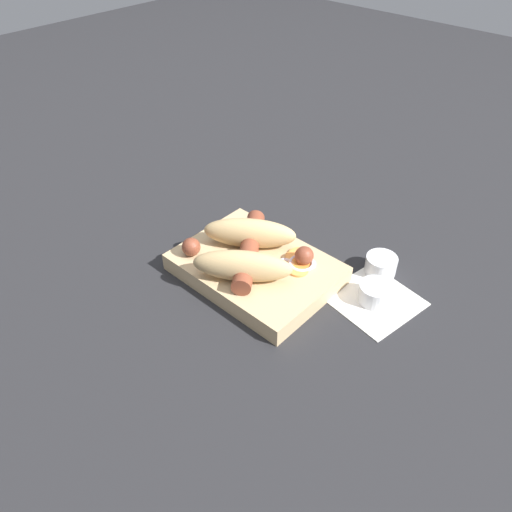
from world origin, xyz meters
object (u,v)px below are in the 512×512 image
object	(u,v)px
condiment_cup_near	(375,294)
condiment_cup_far	(381,266)
sausage	(247,251)
food_tray	(256,268)
bread_roll	(246,249)

from	to	relation	value
condiment_cup_near	condiment_cup_far	world-z (taller)	same
sausage	condiment_cup_near	world-z (taller)	sausage
food_tray	sausage	world-z (taller)	sausage
bread_roll	condiment_cup_far	world-z (taller)	bread_roll
condiment_cup_near	condiment_cup_far	xyz separation A→B (m)	(0.03, -0.06, 0.00)
condiment_cup_near	food_tray	bearing A→B (deg)	24.49
food_tray	condiment_cup_far	size ratio (longest dim) A/B	4.85
condiment_cup_far	sausage	bearing A→B (deg)	42.80
bread_roll	sausage	world-z (taller)	bread_roll
sausage	condiment_cup_far	size ratio (longest dim) A/B	3.49
sausage	food_tray	bearing A→B (deg)	-162.41
food_tray	bread_roll	bearing A→B (deg)	43.68
food_tray	sausage	distance (m)	0.03
food_tray	bread_roll	xyz separation A→B (m)	(0.01, 0.01, 0.04)
food_tray	bread_roll	distance (m)	0.04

